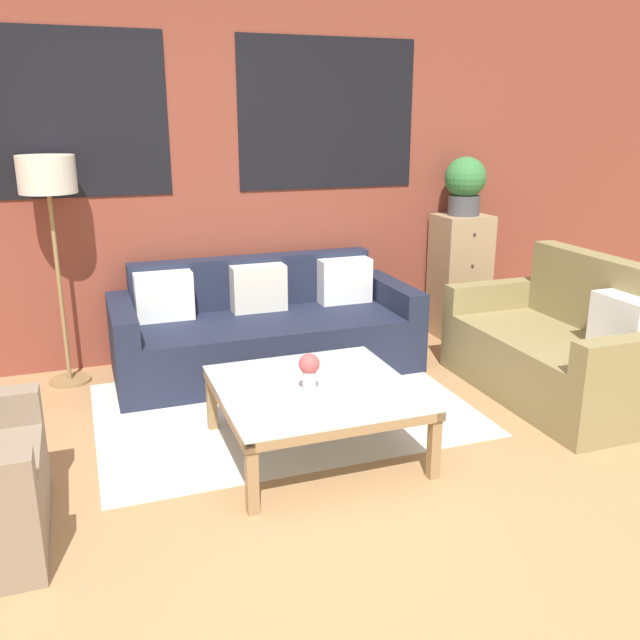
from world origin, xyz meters
TOP-DOWN VIEW (x-y plane):
  - ground_plane at (0.00, 0.00)m, footprint 16.00×16.00m
  - wall_back_brick at (0.00, 2.44)m, footprint 8.40×0.09m
  - rug at (0.20, 1.20)m, footprint 2.29×1.65m
  - couch_dark at (0.30, 1.95)m, footprint 2.15×0.88m
  - settee_vintage at (1.99, 0.80)m, footprint 0.80×1.50m
  - coffee_table at (0.20, 0.60)m, footprint 1.03×1.03m
  - floor_lamp at (-1.07, 2.15)m, footprint 0.36×0.36m
  - drawer_cabinet at (2.04, 2.18)m, footprint 0.42×0.38m
  - potted_plant at (2.04, 2.18)m, footprint 0.33×0.33m
  - flower_vase at (0.15, 0.54)m, footprint 0.11×0.11m

SIDE VIEW (x-z plane):
  - ground_plane at x=0.00m, z-range 0.00..0.00m
  - rug at x=0.20m, z-range 0.00..0.00m
  - couch_dark at x=0.30m, z-range -0.11..0.67m
  - settee_vintage at x=1.99m, z-range -0.15..0.77m
  - coffee_table at x=0.20m, z-range 0.14..0.53m
  - drawer_cabinet at x=2.04m, z-range 0.00..1.02m
  - flower_vase at x=0.15m, z-range 0.41..0.62m
  - potted_plant at x=2.04m, z-range 1.03..1.50m
  - floor_lamp at x=-1.07m, z-range 0.57..2.12m
  - wall_back_brick at x=0.00m, z-range 0.01..2.81m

